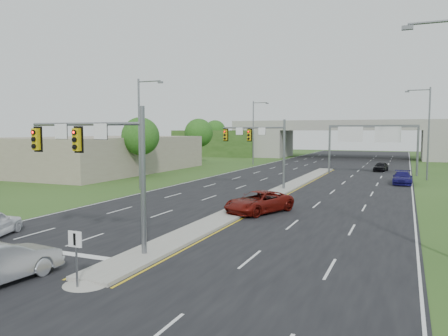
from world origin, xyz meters
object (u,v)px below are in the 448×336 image
signal_mast_near (101,155)px  car_far_b (402,178)px  signal_mast_far (262,142)px  sign_gantry (371,136)px  keep_right_sign (76,249)px  car_far_c (381,167)px  car_far_a (259,202)px  overpass (350,142)px

signal_mast_near → car_far_b: (13.10, 34.74, -4.00)m
signal_mast_far → car_far_b: 16.81m
signal_mast_near → sign_gantry: (8.95, 44.99, 0.51)m
keep_right_sign → car_far_c: keep_right_sign is taller
car_far_c → car_far_b: bearing=-70.1°
sign_gantry → car_far_a: (-5.18, -32.42, -4.45)m
signal_mast_near → overpass: (2.26, 80.07, -1.17)m
keep_right_sign → car_far_b: bearing=74.5°
car_far_b → car_far_a: bearing=-112.8°
car_far_a → car_far_b: bearing=89.8°
signal_mast_far → overpass: size_ratio=0.09×
car_far_c → overpass: bearing=113.3°
sign_gantry → car_far_b: sign_gantry is taller
keep_right_sign → car_far_a: keep_right_sign is taller
signal_mast_far → keep_right_sign: 29.71m
signal_mast_near → car_far_c: size_ratio=1.77×
signal_mast_far → car_far_c: 27.39m
car_far_a → signal_mast_near: bearing=-84.0°
keep_right_sign → signal_mast_far: bearing=94.4°
signal_mast_far → car_far_c: signal_mast_far is taller
signal_mast_far → keep_right_sign: size_ratio=3.18×
keep_right_sign → overpass: overpass is taller
car_far_a → car_far_b: (9.34, 22.17, -0.07)m
overpass → car_far_a: 67.57m
keep_right_sign → overpass: bearing=90.0°
car_far_a → overpass: bearing=113.9°
signal_mast_far → overpass: 55.13m
keep_right_sign → signal_mast_near: bearing=116.9°
keep_right_sign → car_far_b: size_ratio=0.45×
car_far_a → signal_mast_far: bearing=129.5°
signal_mast_far → car_far_c: bearing=68.2°
overpass → car_far_a: (1.50, -67.50, -2.76)m
signal_mast_far → car_far_a: size_ratio=1.26×
car_far_a → sign_gantry: bearing=103.6°
signal_mast_near → car_far_a: (3.76, 12.58, -3.93)m
overpass → car_far_b: size_ratio=16.40×
overpass → car_far_a: overpass is taller
signal_mast_near → car_far_c: 51.32m
car_far_b → car_far_c: bearing=101.2°
car_far_a → car_far_c: bearing=103.1°
car_far_a → car_far_b: size_ratio=1.14×
car_far_a → car_far_c: car_far_a is taller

